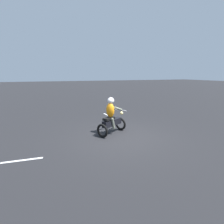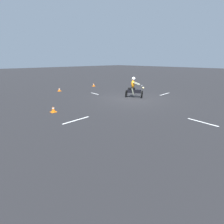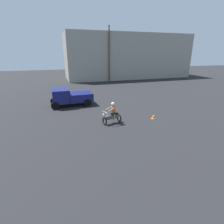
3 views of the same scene
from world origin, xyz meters
The scene contains 9 objects.
ground_plane centered at (0.00, 0.00, 0.00)m, with size 120.00×120.00×0.00m, color black.
motorcycle_rider_foreground centered at (0.25, -0.52, 0.73)m, with size 1.51×1.22×1.66m.
traffic_cone_near_left centered at (7.43, -1.95, 0.17)m, with size 0.32×0.32×0.35m.
traffic_cone_near_right centered at (0.84, 6.24, 0.17)m, with size 0.32×0.32×0.36m.
traffic_cone_mid_center centered at (7.18, 2.53, 0.16)m, with size 0.32×0.32×0.33m.
lane_stripe_e centered at (3.76, 0.79, 0.00)m, with size 0.10×1.21×0.01m, color silver.
lane_stripe_n centered at (-1.34, 6.06, 0.00)m, with size 0.10×1.63×0.01m, color silver.
lane_stripe_w centered at (-5.99, 1.64, 0.00)m, with size 0.10×1.54×0.01m, color silver.
lane_stripe_s centered at (-0.81, -3.72, 0.00)m, with size 0.10×1.72×0.01m, color silver.
Camera 2 is at (-8.80, 10.62, 3.03)m, focal length 28.00 mm.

